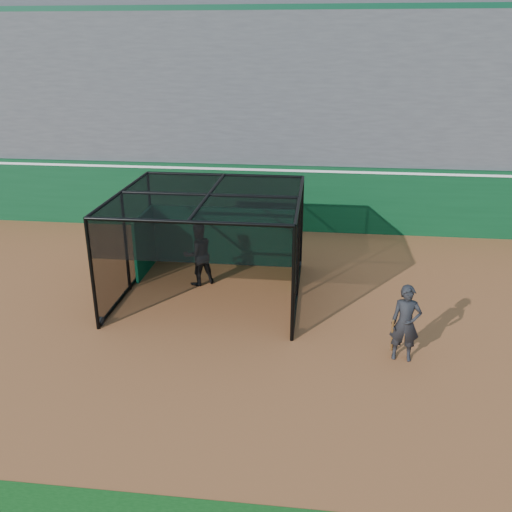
# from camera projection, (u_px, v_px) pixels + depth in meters

# --- Properties ---
(ground) EXTENTS (120.00, 120.00, 0.00)m
(ground) POSITION_uv_depth(u_px,v_px,m) (237.00, 339.00, 13.18)
(ground) COLOR #95532B
(ground) RESTS_ON ground
(outfield_wall) EXTENTS (50.00, 0.50, 2.50)m
(outfield_wall) POSITION_uv_depth(u_px,v_px,m) (270.00, 196.00, 20.56)
(outfield_wall) COLOR #0B3D1D
(outfield_wall) RESTS_ON ground
(grandstand) EXTENTS (50.00, 7.85, 8.95)m
(grandstand) POSITION_uv_depth(u_px,v_px,m) (279.00, 100.00, 22.88)
(grandstand) COLOR #4C4C4F
(grandstand) RESTS_ON ground
(batting_cage) EXTENTS (4.97, 4.86, 2.91)m
(batting_cage) POSITION_uv_depth(u_px,v_px,m) (210.00, 246.00, 15.07)
(batting_cage) COLOR black
(batting_cage) RESTS_ON ground
(batter) EXTENTS (1.16, 1.11, 1.88)m
(batter) POSITION_uv_depth(u_px,v_px,m) (198.00, 254.00, 15.88)
(batter) COLOR black
(batter) RESTS_ON ground
(on_deck_player) EXTENTS (0.69, 0.48, 1.80)m
(on_deck_player) POSITION_uv_depth(u_px,v_px,m) (405.00, 323.00, 12.04)
(on_deck_player) COLOR black
(on_deck_player) RESTS_ON ground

